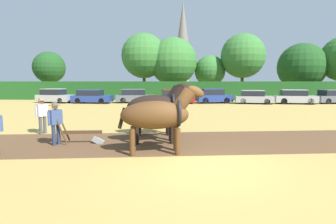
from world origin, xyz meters
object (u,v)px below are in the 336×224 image
farmer_beside_team (162,109)px  parked_car_far_left (55,96)px  tree_center_left (173,62)px  draft_horse_lead_right (157,107)px  parked_car_center_right (213,96)px  parked_car_right (254,97)px  tree_far_left (49,68)px  parked_car_far_right (295,97)px  draft_horse_trail_left (156,106)px  tree_right (302,67)px  tree_center (210,71)px  draft_horse_lead_left (158,115)px  parked_car_center (175,97)px  church_spire (183,45)px  parked_car_end_right (334,97)px  farmer_at_plow (55,121)px  tree_center_right (243,56)px  tree_left (144,56)px  farmer_onlooker_right (42,113)px  plow (85,135)px  parked_car_center_left (135,96)px  parked_car_left (92,97)px

farmer_beside_team → parked_car_far_left: size_ratio=0.38×
tree_center_left → draft_horse_lead_right: (0.15, -28.89, -3.90)m
parked_car_center_right → parked_car_right: (4.23, -0.65, -0.06)m
tree_far_left → parked_car_far_right: size_ratio=1.59×
draft_horse_trail_left → parked_car_right: 19.29m
draft_horse_trail_left → parked_car_far_left: bearing=120.6°
tree_right → parked_car_right: (-10.07, -11.49, -3.85)m
tree_center → parked_car_right: 12.70m
farmer_beside_team → parked_car_far_left: farmer_beside_team is taller
tree_center → draft_horse_lead_right: size_ratio=2.31×
draft_horse_lead_left → tree_right: bearing=52.8°
parked_car_center → parked_car_center_right: parked_car_center_right is taller
tree_far_left → church_spire: 31.91m
parked_car_center_right → parked_car_end_right: 13.24m
draft_horse_lead_left → farmer_at_plow: size_ratio=1.81×
tree_far_left → tree_center_right: size_ratio=0.75×
tree_left → parked_car_end_right: bearing=-22.4°
parked_car_far_right → farmer_at_plow: bearing=-121.9°
farmer_at_plow → farmer_onlooker_right: bearing=154.4°
tree_center_left → farmer_at_plow: 30.01m
tree_center_left → parked_car_far_right: size_ratio=2.01×
tree_center_right → draft_horse_trail_left: bearing=-110.3°
tree_right → farmer_onlooker_right: size_ratio=4.86×
parked_car_right → parked_car_center_right: bearing=179.9°
tree_center_right → farmer_beside_team: size_ratio=5.81×
church_spire → plow: (-4.25, -53.56, -10.72)m
tree_far_left → parked_car_right: (28.23, -11.40, -3.84)m
tree_center_left → draft_horse_lead_right: size_ratio=3.21×
tree_far_left → parked_car_center: (19.67, -11.63, -3.81)m
parked_car_far_left → draft_horse_lead_right: bearing=-44.3°
draft_horse_lead_left → draft_horse_lead_right: draft_horse_lead_right is taller
parked_car_center_left → parked_car_left: bearing=-177.5°
plow → parked_car_far_left: (-10.60, 19.28, 0.43)m
tree_left → parked_car_center_right: tree_left is taller
church_spire → parked_car_center_left: church_spire is taller
draft_horse_trail_left → parked_car_left: (-8.74, 16.92, -0.56)m
draft_horse_lead_right → parked_car_right: size_ratio=0.67×
parked_car_center → parked_car_right: bearing=-6.5°
tree_far_left → tree_center_left: tree_center_left is taller
tree_right → farmer_beside_team: 32.72m
parked_car_left → parked_car_far_right: bearing=3.9°
draft_horse_lead_left → parked_car_center_left: (-4.43, 20.97, -0.56)m
tree_right → parked_car_left: 30.40m
tree_center → parked_car_left: tree_center is taller
tree_center_right → parked_car_center: tree_center_right is taller
parked_car_far_left → parked_car_center_right: 17.99m
draft_horse_lead_right → parked_car_end_right: (17.86, 19.41, -0.69)m
parked_car_center → tree_center: bearing=58.9°
parked_car_center_left → parked_car_far_right: bearing=-11.5°
farmer_onlooker_right → parked_car_left: farmer_onlooker_right is taller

